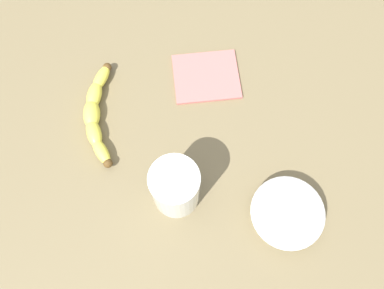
{
  "coord_description": "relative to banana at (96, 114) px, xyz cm",
  "views": [
    {
      "loc": [
        -21.42,
        16.64,
        73.79
      ],
      "look_at": [
        -0.25,
        2.12,
        5.0
      ],
      "focal_mm": 35.84,
      "sensor_mm": 36.0,
      "label": 1
    }
  ],
  "objects": [
    {
      "name": "banana",
      "position": [
        0.0,
        0.0,
        0.0
      ],
      "size": [
        20.37,
        12.73,
        3.29
      ],
      "rotation": [
        0.0,
        0.0,
        2.62
      ],
      "color": "#ECE349",
      "rests_on": "wooden_tabletop"
    },
    {
      "name": "smoothie_glass",
      "position": [
        -22.49,
        -4.22,
        4.25
      ],
      "size": [
        8.55,
        8.55,
        12.04
      ],
      "color": "silver",
      "rests_on": "wooden_tabletop"
    },
    {
      "name": "ceramic_bowl",
      "position": [
        -36.82,
        -18.43,
        0.69
      ],
      "size": [
        13.27,
        13.27,
        3.85
      ],
      "color": "white",
      "rests_on": "wooden_tabletop"
    },
    {
      "name": "folded_napkin",
      "position": [
        -4.85,
        -23.45,
        -1.35
      ],
      "size": [
        16.7,
        17.5,
        0.6
      ],
      "primitive_type": "cube",
      "rotation": [
        0.0,
        0.0,
        -0.49
      ],
      "color": "#BC6660",
      "rests_on": "wooden_tabletop"
    },
    {
      "name": "wooden_tabletop",
      "position": [
        -16.04,
        -14.08,
        -3.15
      ],
      "size": [
        120.0,
        120.0,
        3.0
      ],
      "primitive_type": "cube",
      "color": "brown",
      "rests_on": "ground"
    }
  ]
}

